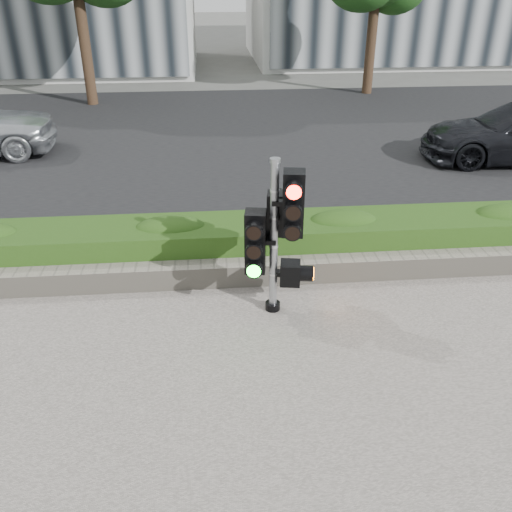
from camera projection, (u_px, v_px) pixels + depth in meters
The scene contains 6 objects.
ground at pixel (265, 365), 6.46m from camera, with size 120.00×120.00×0.00m, color #51514C.
road at pixel (228, 136), 15.25m from camera, with size 60.00×13.00×0.02m, color black.
curb at pixel (246, 243), 9.20m from camera, with size 60.00×0.25×0.12m, color gray.
stone_wall at pixel (252, 272), 8.03m from camera, with size 12.00×0.32×0.34m, color gray.
hedge at pixel (249, 242), 8.53m from camera, with size 12.00×1.00×0.68m, color #427323.
traffic_signal at pixel (276, 230), 6.93m from camera, with size 0.77×0.60×2.15m.
Camera 1 is at (-0.57, -5.06, 4.18)m, focal length 38.00 mm.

